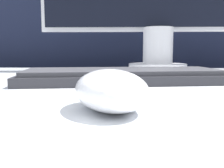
# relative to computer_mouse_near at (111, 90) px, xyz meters

# --- Properties ---
(partition_panel) EXTENTS (5.00, 0.03, 1.36)m
(partition_panel) POSITION_rel_computer_mouse_near_xyz_m (-0.06, 0.75, -0.07)
(partition_panel) COLOR black
(partition_panel) RESTS_ON ground_plane
(computer_mouse_near) EXTENTS (0.10, 0.12, 0.04)m
(computer_mouse_near) POSITION_rel_computer_mouse_near_xyz_m (0.00, 0.00, 0.00)
(computer_mouse_near) COLOR white
(computer_mouse_near) RESTS_ON desk
(keyboard) EXTENTS (0.39, 0.19, 0.02)m
(keyboard) POSITION_rel_computer_mouse_near_xyz_m (0.01, 0.23, -0.01)
(keyboard) COLOR #28282D
(keyboard) RESTS_ON desk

